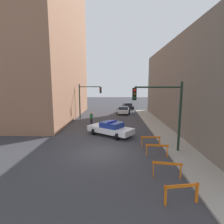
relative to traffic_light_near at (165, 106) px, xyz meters
name	(u,v)px	position (x,y,z in m)	size (l,w,h in m)	color
ground_plane	(101,152)	(-4.73, -0.17, -3.53)	(120.00, 120.00, 0.00)	#38383D
sidewalk_right	(183,152)	(1.47, -0.17, -3.47)	(2.40, 44.00, 0.12)	#9E998E
building_corner_left	(27,34)	(-16.73, 13.83, 8.87)	(14.00, 20.00, 24.80)	#93664C
building_right	(222,85)	(8.67, 7.83, 1.51)	(12.00, 28.00, 10.08)	#6B6056
traffic_light_near	(165,106)	(0.00, 0.00, 0.00)	(3.64, 0.35, 5.20)	black
traffic_light_far	(87,96)	(-8.03, 13.47, -0.13)	(3.44, 0.35, 5.20)	black
police_car	(111,128)	(-4.12, 4.31, -2.81)	(4.92, 4.18, 1.52)	white
parked_car_near	(124,110)	(-2.27, 17.79, -2.86)	(2.53, 4.45, 1.31)	silver
parked_car_mid	(128,106)	(-1.13, 24.03, -2.86)	(2.50, 4.43, 1.31)	black
pedestrian_crossing	(91,119)	(-6.71, 8.77, -2.67)	(0.43, 0.43, 1.66)	black
barrier_front	(182,191)	(-0.75, -5.93, -2.91)	(1.59, 0.40, 0.90)	orange
barrier_mid	(167,167)	(-0.75, -3.78, -2.91)	(1.59, 0.41, 0.90)	orange
barrier_back	(157,148)	(-0.64, -0.89, -2.91)	(1.60, 0.29, 0.90)	orange
barrier_corner	(151,140)	(-0.70, 1.06, -2.91)	(1.60, 0.19, 0.90)	orange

